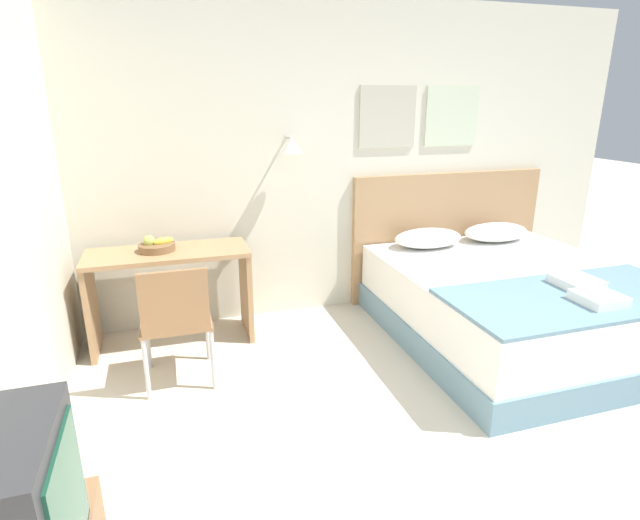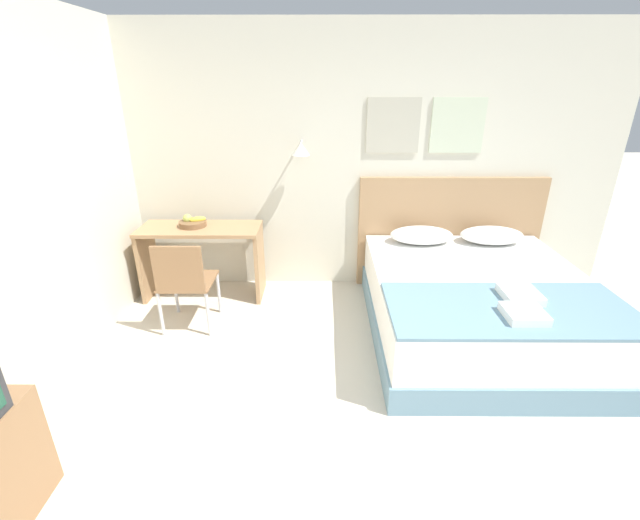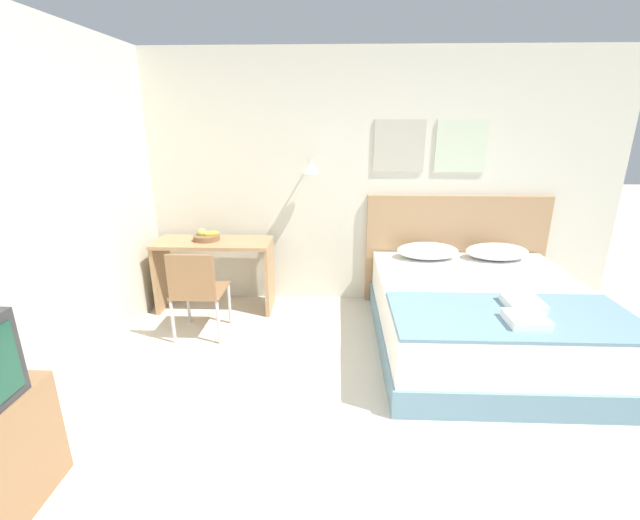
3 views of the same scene
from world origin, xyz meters
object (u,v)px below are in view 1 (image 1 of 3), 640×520
Objects in this scene: desk at (170,279)px; desk_chair at (176,316)px; folded_towel_mid_bed at (599,298)px; headboard at (447,235)px; folded_towel_near_foot at (576,282)px; throw_blanket at (577,297)px; bed at (514,306)px; pillow_left at (428,238)px; fruit_bowl at (157,246)px; pillow_right at (496,232)px.

desk_chair is (0.02, -0.68, -0.02)m from desk.
desk_chair is (-2.59, 0.81, -0.13)m from folded_towel_mid_bed.
folded_towel_near_foot is (0.12, -1.50, 0.04)m from headboard.
folded_towel_mid_bed reaches higher than throw_blanket.
bed is at bearing 90.00° from throw_blanket.
pillow_left reaches higher than folded_towel_mid_bed.
fruit_bowl is at bearing 179.83° from pillow_left.
pillow_left reaches higher than throw_blanket.
desk_chair is at bearing -166.39° from pillow_right.
throw_blanket is 0.15m from folded_towel_mid_bed.
bed is at bearing -90.00° from headboard.
desk_chair is at bearing 178.24° from bed.
pillow_left is 2.33m from desk_chair.
desk is (-2.59, 1.35, -0.07)m from throw_blanket.
fruit_bowl is at bearing -174.45° from headboard.
bed is at bearing -1.76° from desk_chair.
folded_towel_mid_bed is 3.01m from desk.
pillow_right reaches higher than bed.
pillow_right reaches higher than folded_towel_near_foot.
folded_towel_near_foot is 0.34× the size of desk_chair.
folded_towel_mid_bed is 0.31× the size of desk_chair.
headboard is 1.61× the size of desk.
pillow_left is at bearing 0.64° from desk.
desk_chair reaches higher than bed.
desk_chair is at bearing 165.33° from throw_blanket.
bed is 0.58m from folded_towel_near_foot.
headboard reaches higher than desk_chair.
pillow_left is at bearing -143.24° from headboard.
throw_blanket is at bearing 100.48° from folded_towel_mid_bed.
fruit_bowl is (-3.01, 0.01, 0.13)m from pillow_right.
headboard is 0.45m from pillow_left.
pillow_right is 0.52× the size of desk.
throw_blanket is (0.35, -1.38, -0.07)m from pillow_left.
folded_towel_mid_bed is at bearing -79.52° from throw_blanket.
desk is at bearing 91.55° from desk_chair.
fruit_bowl is (-0.09, 0.71, 0.29)m from desk_chair.
desk_chair is (-2.57, 0.08, 0.22)m from bed.
pillow_left is 2.31m from fruit_bowl.
throw_blanket is 0.19m from folded_towel_near_foot.
folded_towel_near_foot is 0.30m from folded_towel_mid_bed.
throw_blanket is at bearing -75.58° from pillow_left.
pillow_left is at bearing 180.00° from pillow_right.
pillow_left is (-0.35, -0.26, 0.07)m from headboard.
pillow_left is at bearing 111.00° from folded_towel_near_foot.
desk is at bearing -179.36° from pillow_left.
fruit_bowl is (-2.66, -0.26, 0.20)m from headboard.
headboard is at bearing 90.00° from throw_blanket.
fruit_bowl is at bearing 179.87° from pillow_right.
headboard is 2.68m from fruit_bowl.
pillow_left is at bearing 104.05° from folded_towel_mid_bed.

